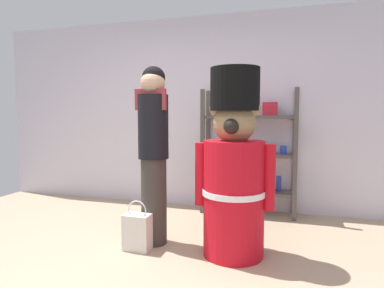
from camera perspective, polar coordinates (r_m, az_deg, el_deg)
The scene contains 6 objects.
ground_plane at distance 2.82m, azimuth -8.98°, elevation -21.72°, with size 6.40×6.40×0.00m, color tan.
back_wall at distance 4.61m, azimuth 2.67°, elevation 5.35°, with size 6.40×0.12×2.60m, color silver.
merchandise_shelf at distance 4.31m, azimuth 9.69°, elevation -0.98°, with size 1.19×0.35×1.60m.
teddy_bear_guard at distance 2.99m, azimuth 7.22°, elevation -4.77°, with size 0.72×0.57×1.68m.
person_shopper at distance 3.25m, azimuth -6.63°, elevation -0.63°, with size 0.31×0.29×1.74m.
shopping_bag at distance 3.27m, azimuth -9.36°, elevation -14.59°, with size 0.25×0.16×0.47m.
Camera 1 is at (1.10, -2.28, 1.26)m, focal length 31.10 mm.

